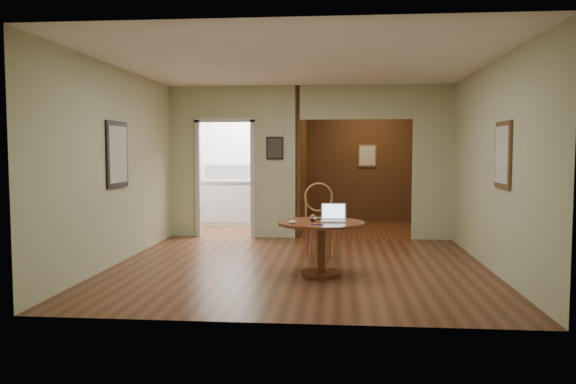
# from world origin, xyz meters

# --- Properties ---
(floor) EXTENTS (5.00, 5.00, 0.00)m
(floor) POSITION_xyz_m (0.00, 0.00, 0.00)
(floor) COLOR #452513
(floor) RESTS_ON ground
(room_shell) EXTENTS (5.20, 7.50, 5.00)m
(room_shell) POSITION_xyz_m (-0.47, 3.10, 1.29)
(room_shell) COLOR white
(room_shell) RESTS_ON ground
(dining_table) EXTENTS (1.08, 1.08, 0.67)m
(dining_table) POSITION_xyz_m (0.31, -0.50, 0.50)
(dining_table) COLOR brown
(dining_table) RESTS_ON ground
(chair) EXTENTS (0.55, 0.55, 1.09)m
(chair) POSITION_xyz_m (0.26, 0.56, 0.61)
(chair) COLOR brown
(chair) RESTS_ON ground
(open_laptop) EXTENTS (0.31, 0.27, 0.22)m
(open_laptop) POSITION_xyz_m (0.47, -0.43, 0.73)
(open_laptop) COLOR silver
(open_laptop) RESTS_ON dining_table
(closed_laptop) EXTENTS (0.36, 0.32, 0.02)m
(closed_laptop) POSITION_xyz_m (0.36, -0.26, 0.68)
(closed_laptop) COLOR #B8B8BD
(closed_laptop) RESTS_ON dining_table
(mouse) EXTENTS (0.12, 0.08, 0.04)m
(mouse) POSITION_xyz_m (-0.02, -0.75, 0.69)
(mouse) COLOR silver
(mouse) RESTS_ON dining_table
(wine_glass) EXTENTS (0.09, 0.09, 0.09)m
(wine_glass) POSITION_xyz_m (0.21, -0.51, 0.72)
(wine_glass) COLOR white
(wine_glass) RESTS_ON dining_table
(pen) EXTENTS (0.14, 0.04, 0.01)m
(pen) POSITION_xyz_m (0.28, -0.81, 0.68)
(pen) COLOR #0C1059
(pen) RESTS_ON dining_table
(kitchen_cabinet) EXTENTS (2.06, 0.60, 0.94)m
(kitchen_cabinet) POSITION_xyz_m (-1.35, 4.20, 0.47)
(kitchen_cabinet) COLOR silver
(kitchen_cabinet) RESTS_ON ground
(grocery_bag) EXTENTS (0.31, 0.28, 0.27)m
(grocery_bag) POSITION_xyz_m (-0.90, 4.20, 1.07)
(grocery_bag) COLOR beige
(grocery_bag) RESTS_ON kitchen_cabinet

